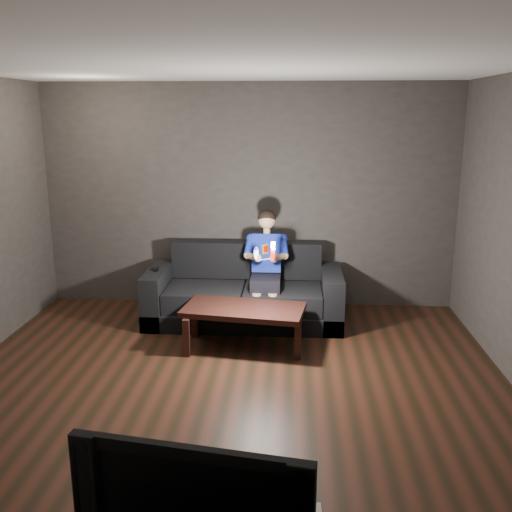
{
  "coord_description": "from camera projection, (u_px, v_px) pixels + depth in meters",
  "views": [
    {
      "loc": [
        0.53,
        -4.36,
        2.34
      ],
      "look_at": [
        0.15,
        1.55,
        0.85
      ],
      "focal_mm": 40.0,
      "sensor_mm": 36.0,
      "label": 1
    }
  ],
  "objects": [
    {
      "name": "coffee_table",
      "position": [
        244.0,
        313.0,
        5.76
      ],
      "size": [
        1.28,
        0.77,
        0.44
      ],
      "color": "black",
      "rests_on": "floor"
    },
    {
      "name": "wii_remote_red",
      "position": [
        273.0,
        250.0,
        5.88
      ],
      "size": [
        0.05,
        0.07,
        0.19
      ],
      "color": "#C2040A",
      "rests_on": "child"
    },
    {
      "name": "floor",
      "position": [
        227.0,
        398.0,
        4.82
      ],
      "size": [
        5.0,
        5.0,
        0.0
      ],
      "primitive_type": "plane",
      "color": "black",
      "rests_on": "ground"
    },
    {
      "name": "front_wall",
      "position": [
        143.0,
        393.0,
        2.07
      ],
      "size": [
        5.0,
        0.04,
        2.7
      ],
      "primitive_type": "cube",
      "color": "#393431",
      "rests_on": "ground"
    },
    {
      "name": "ceiling",
      "position": [
        222.0,
        62.0,
        4.16
      ],
      "size": [
        5.0,
        5.0,
        0.02
      ],
      "primitive_type": "cube",
      "color": "white",
      "rests_on": "back_wall"
    },
    {
      "name": "sofa",
      "position": [
        244.0,
        297.0,
        6.57
      ],
      "size": [
        2.21,
        0.96,
        0.86
      ],
      "color": "black",
      "rests_on": "floor"
    },
    {
      "name": "child",
      "position": [
        266.0,
        259.0,
        6.39
      ],
      "size": [
        0.49,
        0.6,
        1.21
      ],
      "color": "black",
      "rests_on": "sofa"
    },
    {
      "name": "wii_remote_black",
      "position": [
        156.0,
        269.0,
        6.47
      ],
      "size": [
        0.05,
        0.15,
        0.03
      ],
      "color": "black",
      "rests_on": "sofa"
    },
    {
      "name": "tv",
      "position": [
        198.0,
        495.0,
        2.43
      ],
      "size": [
        1.04,
        0.3,
        0.59
      ],
      "primitive_type": "imported",
      "rotation": [
        0.0,
        0.0,
        -0.16
      ],
      "color": "black",
      "rests_on": "media_console"
    },
    {
      "name": "back_wall",
      "position": [
        249.0,
        197.0,
        6.91
      ],
      "size": [
        5.0,
        0.04,
        2.7
      ],
      "primitive_type": "cube",
      "color": "#393431",
      "rests_on": "ground"
    },
    {
      "name": "nunchuk_white",
      "position": [
        256.0,
        253.0,
        5.91
      ],
      "size": [
        0.06,
        0.09,
        0.15
      ],
      "color": "silver",
      "rests_on": "child"
    }
  ]
}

